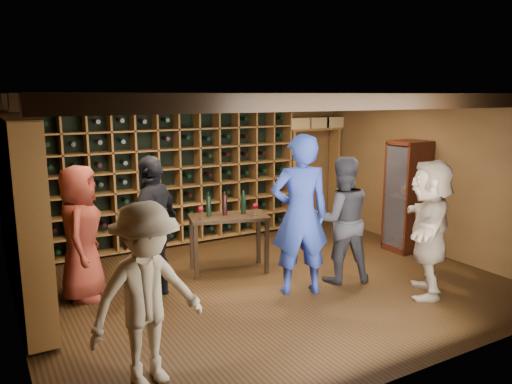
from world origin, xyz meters
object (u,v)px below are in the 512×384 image
display_cabinet (407,198)px  tasting_table (228,222)px  man_blue_shirt (300,215)px  guest_red_floral (81,233)px  guest_woman_black (154,228)px  guest_beige (430,228)px  guest_khaki (147,296)px  man_grey_suit (341,220)px

display_cabinet → tasting_table: 2.98m
man_blue_shirt → guest_red_floral: size_ratio=1.22×
guest_woman_black → guest_beige: (3.00, -1.60, -0.03)m
guest_red_floral → guest_beige: 4.30m
display_cabinet → guest_beige: 1.84m
man_blue_shirt → guest_woman_black: size_ratio=1.14×
display_cabinet → guest_khaki: size_ratio=1.08×
guest_red_floral → tasting_table: bearing=-70.6°
tasting_table → guest_woman_black: bearing=-147.7°
display_cabinet → guest_khaki: bearing=-160.9°
display_cabinet → man_grey_suit: size_ratio=1.03×
guest_beige → tasting_table: (-1.81, 1.97, -0.13)m
guest_woman_black → tasting_table: bearing=154.3°
man_grey_suit → display_cabinet: bearing=-142.5°
guest_red_floral → guest_khaki: (0.12, -2.23, -0.02)m
guest_woman_black → guest_khaki: size_ratio=1.10×
guest_red_floral → tasting_table: (1.99, -0.04, -0.10)m
man_blue_shirt → tasting_table: man_blue_shirt is taller
man_grey_suit → guest_khaki: bearing=40.9°
man_grey_suit → guest_red_floral: man_grey_suit is taller
display_cabinet → guest_woman_black: size_ratio=0.98×
tasting_table → man_grey_suit: bearing=-27.8°
guest_khaki → guest_woman_black: bearing=58.6°
guest_red_floral → guest_woman_black: bearing=-96.6°
guest_woman_black → tasting_table: guest_woman_black is taller
guest_red_floral → guest_khaki: 2.23m
guest_red_floral → guest_beige: (3.80, -2.01, 0.03)m
man_blue_shirt → guest_beige: 1.62m
display_cabinet → tasting_table: bearing=169.9°
guest_red_floral → tasting_table: 1.99m
guest_beige → tasting_table: bearing=-92.8°
man_grey_suit → tasting_table: 1.57m
man_grey_suit → guest_woman_black: size_ratio=0.95×
guest_woman_black → guest_khaki: guest_woman_black is taller
guest_khaki → guest_beige: guest_beige is taller
man_grey_suit → tasting_table: bearing=-22.4°
guest_khaki → tasting_table: bearing=38.4°
guest_khaki → tasting_table: (1.87, 2.19, -0.08)m
guest_woman_black → tasting_table: (1.20, 0.37, -0.16)m
man_grey_suit → guest_woman_black: 2.45m
display_cabinet → man_blue_shirt: 2.58m
guest_khaki → guest_beige: size_ratio=0.94×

